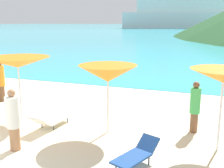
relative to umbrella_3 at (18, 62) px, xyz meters
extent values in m
cube|color=beige|center=(0.04, 6.74, -2.20)|extent=(50.00, 100.00, 0.30)
cube|color=#38B7CC|center=(0.04, 225.89, -2.04)|extent=(650.00, 440.00, 0.02)
cylinder|color=silver|center=(0.00, 0.00, -0.98)|extent=(0.05, 0.05, 2.14)
cone|color=orange|center=(0.00, 0.00, 0.00)|extent=(2.22, 2.22, 0.36)
sphere|color=silver|center=(0.00, 0.00, 0.12)|extent=(0.07, 0.07, 0.07)
cylinder|color=silver|center=(3.35, -0.07, -1.04)|extent=(0.06, 0.06, 2.02)
cone|color=orange|center=(3.35, -0.07, -0.16)|extent=(1.86, 1.86, 0.52)
sphere|color=silver|center=(3.35, -0.07, 0.00)|extent=(0.07, 0.07, 0.07)
cylinder|color=silver|center=(6.58, -0.21, -0.98)|extent=(0.06, 0.06, 2.14)
cone|color=orange|center=(6.58, -0.21, 0.01)|extent=(1.77, 1.77, 0.36)
sphere|color=silver|center=(6.58, -0.21, 0.13)|extent=(0.07, 0.07, 0.07)
cube|color=#1E478C|center=(4.67, -1.95, -1.79)|extent=(0.86, 1.13, 0.05)
cube|color=#1E478C|center=(4.92, -1.32, -1.64)|extent=(0.60, 0.53, 0.34)
cylinder|color=#333338|center=(4.35, -2.15, -1.93)|extent=(0.04, 0.04, 0.23)
cylinder|color=#333338|center=(4.61, -1.50, -1.93)|extent=(0.04, 0.04, 0.23)
cylinder|color=#333338|center=(5.03, -1.66, -1.93)|extent=(0.04, 0.04, 0.23)
cube|color=white|center=(1.45, -0.06, -1.85)|extent=(0.66, 1.15, 0.05)
cube|color=white|center=(1.37, -0.86, -1.68)|extent=(0.58, 0.57, 0.39)
cylinder|color=#333338|center=(1.72, 0.25, -1.96)|extent=(0.04, 0.04, 0.17)
cylinder|color=#333338|center=(1.25, 0.30, -1.96)|extent=(0.04, 0.04, 0.17)
cylinder|color=#333338|center=(1.64, -0.52, -1.96)|extent=(0.04, 0.04, 0.17)
cylinder|color=#333338|center=(1.17, -0.47, -1.96)|extent=(0.04, 0.04, 0.17)
cylinder|color=brown|center=(-2.30, 1.62, -1.70)|extent=(0.26, 0.26, 0.69)
cylinder|color=orange|center=(-2.30, 1.62, -0.91)|extent=(0.34, 0.34, 0.89)
cylinder|color=#A3704C|center=(1.43, -2.10, -1.72)|extent=(0.28, 0.28, 0.65)
cylinder|color=white|center=(1.43, -2.10, -0.97)|extent=(0.38, 0.38, 0.85)
sphere|color=#A3704C|center=(1.43, -2.10, -0.45)|extent=(0.21, 0.21, 0.21)
cylinder|color=brown|center=(5.87, 0.91, -1.74)|extent=(0.24, 0.24, 0.62)
cylinder|color=#3FB259|center=(5.87, 0.91, -1.02)|extent=(0.32, 0.32, 0.81)
sphere|color=brown|center=(5.87, 0.91, -0.52)|extent=(0.20, 0.20, 0.20)
cube|color=white|center=(-13.57, 151.71, 2.19)|extent=(62.63, 23.21, 8.43)
cube|color=white|center=(-13.57, 151.71, 12.61)|extent=(47.13, 18.14, 12.41)
camera|label=1|loc=(6.34, -7.76, 1.36)|focal=44.66mm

